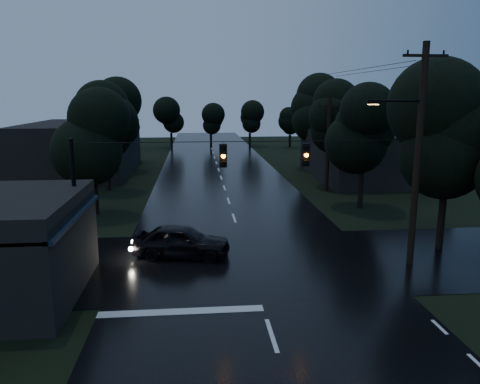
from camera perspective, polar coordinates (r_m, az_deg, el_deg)
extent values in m
cube|color=black|center=(39.72, -1.92, 0.47)|extent=(12.00, 120.00, 0.02)
cube|color=black|center=(22.40, 0.98, -8.50)|extent=(60.00, 9.00, 0.02)
cube|color=black|center=(19.02, -19.38, -2.76)|extent=(0.30, 7.00, 0.15)
cylinder|color=black|center=(16.85, -22.09, -10.92)|extent=(0.10, 0.10, 3.00)
cylinder|color=black|center=(22.33, -17.78, -5.09)|extent=(0.10, 0.10, 3.00)
cube|color=#FFDE66|center=(17.83, -20.52, -6.14)|extent=(0.06, 1.60, 0.50)
cube|color=#FFDE66|center=(20.34, -18.59, -3.84)|extent=(0.06, 1.20, 0.50)
cube|color=black|center=(46.24, 15.39, 4.41)|extent=(10.00, 14.00, 4.40)
cube|color=black|center=(50.52, -18.79, 5.14)|extent=(10.00, 16.00, 5.00)
cylinder|color=black|center=(22.37, 20.84, 3.92)|extent=(0.30, 0.30, 10.00)
cube|color=black|center=(22.26, 21.69, 15.20)|extent=(2.00, 0.12, 0.12)
cylinder|color=black|center=(21.73, 18.68, 10.49)|extent=(2.20, 0.10, 0.10)
cube|color=black|center=(21.31, 15.92, 10.50)|extent=(0.60, 0.25, 0.18)
cube|color=#FFB266|center=(21.32, 15.91, 10.24)|extent=(0.45, 0.18, 0.03)
cylinder|color=black|center=(38.60, 10.69, 5.58)|extent=(0.30, 0.30, 7.50)
cube|color=black|center=(38.41, 10.87, 10.26)|extent=(2.00, 0.12, 0.12)
cylinder|color=black|center=(21.08, -19.39, -1.95)|extent=(0.18, 0.18, 6.00)
cylinder|color=black|center=(20.12, 1.35, 6.19)|extent=(15.00, 0.03, 0.03)
cube|color=black|center=(20.08, -2.07, 4.45)|extent=(0.32, 0.25, 1.00)
sphere|color=orange|center=(19.93, -2.04, 4.39)|extent=(0.18, 0.18, 0.18)
cube|color=black|center=(20.61, 8.01, 4.53)|extent=(0.32, 0.25, 1.00)
sphere|color=orange|center=(20.46, 8.11, 4.47)|extent=(0.18, 0.18, 0.18)
cylinder|color=black|center=(25.92, 23.31, -3.41)|extent=(0.36, 0.36, 2.80)
sphere|color=black|center=(25.31, 23.92, 4.04)|extent=(4.48, 4.48, 4.48)
sphere|color=black|center=(25.20, 24.15, 6.75)|extent=(4.48, 4.48, 4.48)
sphere|color=black|center=(25.14, 24.38, 9.47)|extent=(4.48, 4.48, 4.48)
cylinder|color=black|center=(32.25, -17.18, -0.47)|extent=(0.36, 0.36, 2.45)
sphere|color=black|center=(31.79, -17.51, 4.78)|extent=(3.92, 3.92, 3.92)
sphere|color=black|center=(31.69, -17.62, 6.67)|extent=(3.92, 3.92, 3.92)
sphere|color=black|center=(31.62, -17.74, 8.56)|extent=(3.92, 3.92, 3.92)
cylinder|color=black|center=(40.07, -15.77, 2.04)|extent=(0.36, 0.36, 2.62)
sphere|color=black|center=(39.68, -16.03, 6.58)|extent=(4.20, 4.20, 4.20)
sphere|color=black|center=(39.61, -16.12, 8.20)|extent=(4.20, 4.20, 4.20)
sphere|color=black|center=(39.56, -16.21, 9.83)|extent=(4.20, 4.20, 4.20)
cylinder|color=black|center=(49.91, -14.46, 4.05)|extent=(0.36, 0.36, 2.80)
sphere|color=black|center=(49.60, -14.66, 7.94)|extent=(4.48, 4.48, 4.48)
sphere|color=black|center=(49.54, -14.73, 9.32)|extent=(4.48, 4.48, 4.48)
sphere|color=black|center=(49.51, -14.80, 10.71)|extent=(4.48, 4.48, 4.48)
cylinder|color=black|center=(33.53, 14.49, 0.29)|extent=(0.36, 0.36, 2.62)
sphere|color=black|center=(33.07, 14.77, 5.71)|extent=(4.20, 4.20, 4.20)
sphere|color=black|center=(32.98, 14.87, 7.65)|extent=(4.20, 4.20, 4.20)
sphere|color=black|center=(32.93, 14.98, 9.60)|extent=(4.20, 4.20, 4.20)
cylinder|color=black|center=(41.18, 11.54, 2.62)|extent=(0.36, 0.36, 2.80)
sphere|color=black|center=(40.79, 11.74, 7.34)|extent=(4.48, 4.48, 4.48)
sphere|color=black|center=(40.72, 11.81, 9.02)|extent=(4.48, 4.48, 4.48)
sphere|color=black|center=(40.69, 11.88, 10.71)|extent=(4.48, 4.48, 4.48)
cylinder|color=black|center=(50.86, 8.94, 4.51)|extent=(0.36, 0.36, 2.97)
sphere|color=black|center=(50.54, 9.07, 8.58)|extent=(4.76, 4.76, 4.76)
sphere|color=black|center=(50.49, 9.12, 10.02)|extent=(4.76, 4.76, 4.76)
sphere|color=black|center=(50.48, 9.17, 11.47)|extent=(4.76, 4.76, 4.76)
imported|color=black|center=(22.99, -7.14, -5.94)|extent=(4.96, 2.75, 1.60)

